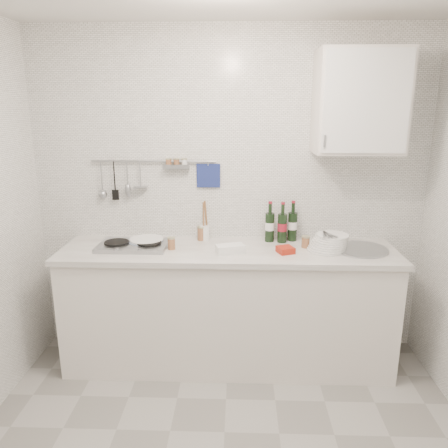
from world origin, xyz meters
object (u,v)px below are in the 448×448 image
at_px(wine_bottles, 282,222).
at_px(utensil_crock, 205,231).
at_px(wall_cabinet, 360,102).
at_px(plate_stack_sink, 329,243).
at_px(plate_stack_hob, 145,242).

bearing_deg(wine_bottles, utensil_crock, 178.15).
height_order(wall_cabinet, wine_bottles, wall_cabinet).
relative_size(plate_stack_sink, wine_bottles, 0.96).
bearing_deg(plate_stack_hob, wine_bottles, 6.97).
height_order(plate_stack_sink, wine_bottles, wine_bottles).
relative_size(plate_stack_hob, wine_bottles, 0.89).
distance_m(wall_cabinet, utensil_crock, 1.45).
xyz_separation_m(plate_stack_sink, wine_bottles, (-0.33, 0.19, 0.10)).
relative_size(plate_stack_sink, utensil_crock, 0.96).
height_order(wine_bottles, utensil_crock, utensil_crock).
bearing_deg(wine_bottles, plate_stack_hob, -173.03).
bearing_deg(utensil_crock, wall_cabinet, -4.78).
height_order(wall_cabinet, plate_stack_sink, wall_cabinet).
xyz_separation_m(wall_cabinet, utensil_crock, (-1.09, 0.09, -0.96)).
bearing_deg(wine_bottles, plate_stack_sink, -30.71).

